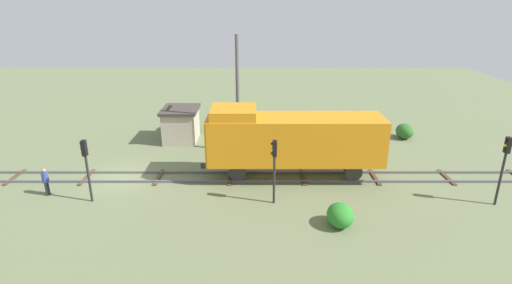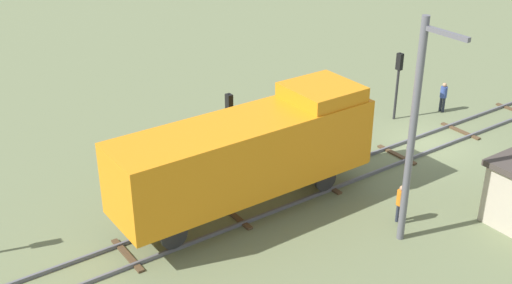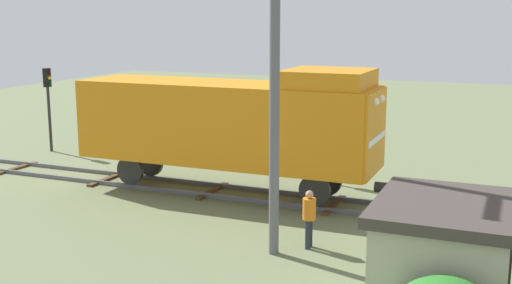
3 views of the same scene
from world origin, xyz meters
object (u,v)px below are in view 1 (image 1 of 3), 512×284
(worker_by_signal, at_px, (228,142))
(catenary_mast, at_px, (238,92))
(traffic_signal_mid, at_px, (274,160))
(relay_hut, at_px, (181,124))
(worker_near_track, at_px, (46,180))
(locomotive, at_px, (292,138))
(traffic_signal_far, at_px, (505,159))
(traffic_signal_near, at_px, (86,159))

(worker_by_signal, distance_m, catenary_mast, 3.82)
(traffic_signal_mid, xyz_separation_m, relay_hut, (-10.90, -7.20, -1.27))
(traffic_signal_mid, bearing_deg, relay_hut, -146.55)
(relay_hut, bearing_deg, worker_near_track, -32.48)
(locomotive, relative_size, traffic_signal_far, 2.85)
(worker_near_track, height_order, relay_hut, relay_hut)
(locomotive, relative_size, catenary_mast, 1.32)
(locomotive, bearing_deg, catenary_mast, -144.32)
(locomotive, distance_m, worker_near_track, 15.06)
(traffic_signal_mid, bearing_deg, worker_by_signal, -157.56)
(locomotive, distance_m, catenary_mast, 6.50)
(traffic_signal_near, xyz_separation_m, traffic_signal_far, (0.40, 23.22, 0.21))
(traffic_signal_near, distance_m, catenary_mast, 11.81)
(traffic_signal_far, distance_m, worker_by_signal, 17.71)
(relay_hut, bearing_deg, traffic_signal_mid, 33.45)
(locomotive, distance_m, relay_hut, 11.39)
(traffic_signal_near, bearing_deg, relay_hut, 162.55)
(locomotive, xyz_separation_m, catenary_mast, (-5.06, -3.63, 1.87))
(locomotive, height_order, traffic_signal_far, locomotive)
(worker_by_signal, relative_size, catenary_mast, 0.19)
(worker_by_signal, xyz_separation_m, catenary_mast, (-0.86, 0.77, 3.65))
(traffic_signal_far, relative_size, catenary_mast, 0.46)
(traffic_signal_far, height_order, catenary_mast, catenary_mast)
(worker_near_track, distance_m, relay_hut, 11.74)
(traffic_signal_mid, relative_size, worker_by_signal, 2.24)
(catenary_mast, bearing_deg, traffic_signal_near, -44.78)
(traffic_signal_far, bearing_deg, relay_hut, -119.21)
(worker_by_signal, bearing_deg, relay_hut, -118.23)
(locomotive, xyz_separation_m, traffic_signal_mid, (3.40, -1.26, -0.12))
(worker_by_signal, bearing_deg, catenary_mast, 148.97)
(catenary_mast, bearing_deg, worker_by_signal, -41.89)
(traffic_signal_near, xyz_separation_m, traffic_signal_mid, (0.20, 10.56, 0.04))
(traffic_signal_mid, height_order, worker_near_track, traffic_signal_mid)
(traffic_signal_mid, relative_size, relay_hut, 1.09)
(relay_hut, bearing_deg, catenary_mast, 63.17)
(traffic_signal_far, bearing_deg, traffic_signal_mid, -90.91)
(traffic_signal_mid, relative_size, traffic_signal_far, 0.94)
(traffic_signal_mid, bearing_deg, worker_near_track, -94.24)
(locomotive, distance_m, traffic_signal_near, 12.25)
(worker_near_track, distance_m, worker_by_signal, 12.29)
(traffic_signal_mid, relative_size, catenary_mast, 0.43)
(traffic_signal_near, relative_size, traffic_signal_mid, 0.98)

